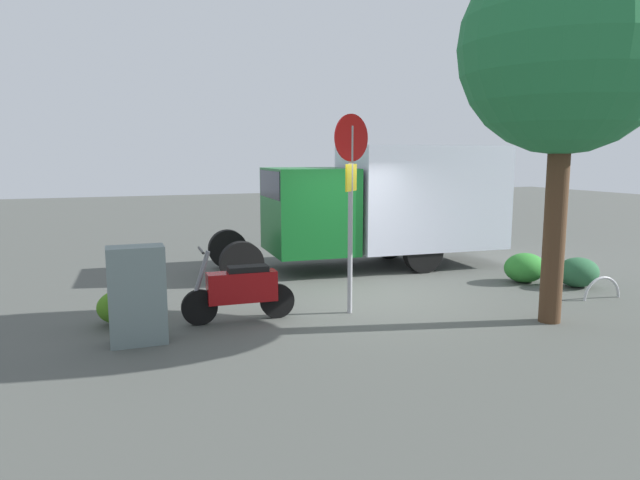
{
  "coord_description": "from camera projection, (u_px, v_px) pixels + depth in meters",
  "views": [
    {
      "loc": [
        4.74,
        9.37,
        2.62
      ],
      "look_at": [
        0.86,
        -0.71,
        1.02
      ],
      "focal_mm": 31.93,
      "sensor_mm": 36.0,
      "label": 1
    }
  ],
  "objects": [
    {
      "name": "ground_plane",
      "position": [
        376.0,
        296.0,
        10.71
      ],
      "size": [
        60.0,
        60.0,
        0.0
      ],
      "primitive_type": "plane",
      "color": "#4A4D48"
    },
    {
      "name": "box_truck_near",
      "position": [
        384.0,
        200.0,
        13.4
      ],
      "size": [
        6.91,
        2.57,
        2.85
      ],
      "rotation": [
        0.0,
        0.0,
        -0.06
      ],
      "color": "black",
      "rests_on": "ground"
    },
    {
      "name": "motorcycle",
      "position": [
        241.0,
        289.0,
        9.04
      ],
      "size": [
        1.81,
        0.55,
        1.2
      ],
      "rotation": [
        0.0,
        0.0,
        -0.04
      ],
      "color": "black",
      "rests_on": "ground"
    },
    {
      "name": "stop_sign",
      "position": [
        351.0,
        182.0,
        9.26
      ],
      "size": [
        0.71,
        0.33,
        3.29
      ],
      "color": "#9E9EA3",
      "rests_on": "ground"
    },
    {
      "name": "street_tree",
      "position": [
        566.0,
        49.0,
        8.46
      ],
      "size": [
        3.18,
        3.18,
        5.81
      ],
      "color": "#47301E",
      "rests_on": "ground"
    },
    {
      "name": "utility_cabinet",
      "position": [
        137.0,
        295.0,
        7.93
      ],
      "size": [
        0.78,
        0.44,
        1.39
      ],
      "primitive_type": "cube",
      "rotation": [
        0.0,
        0.0,
        -0.01
      ],
      "color": "slate",
      "rests_on": "ground"
    },
    {
      "name": "bike_rack_hoop",
      "position": [
        602.0,
        299.0,
        10.52
      ],
      "size": [
        0.85,
        0.08,
        0.85
      ],
      "primitive_type": "torus",
      "rotation": [
        1.57,
        0.0,
        -0.03
      ],
      "color": "#B7B7BC",
      "rests_on": "ground"
    },
    {
      "name": "shrub_near_sign",
      "position": [
        124.0,
        306.0,
        8.91
      ],
      "size": [
        0.82,
        0.67,
        0.56
      ],
      "primitive_type": "ellipsoid",
      "color": "#407619",
      "rests_on": "ground"
    },
    {
      "name": "shrub_mid_verge",
      "position": [
        525.0,
        268.0,
        11.87
      ],
      "size": [
        0.9,
        0.74,
        0.61
      ],
      "primitive_type": "ellipsoid",
      "color": "#2E7F2D",
      "rests_on": "ground"
    },
    {
      "name": "shrub_by_tree",
      "position": [
        578.0,
        272.0,
        11.44
      ],
      "size": [
        0.88,
        0.72,
        0.6
      ],
      "primitive_type": "ellipsoid",
      "color": "#265936",
      "rests_on": "ground"
    }
  ]
}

